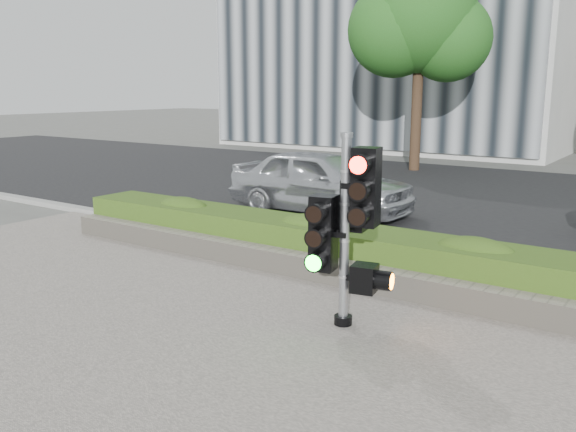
{
  "coord_description": "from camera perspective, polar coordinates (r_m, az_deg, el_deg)",
  "views": [
    {
      "loc": [
        3.98,
        -5.53,
        2.83
      ],
      "look_at": [
        -0.27,
        0.6,
        1.26
      ],
      "focal_mm": 38.0,
      "sensor_mm": 36.0,
      "label": 1
    }
  ],
  "objects": [
    {
      "name": "hedge",
      "position": [
        9.34,
        8.2,
        -3.55
      ],
      "size": [
        12.0,
        1.0,
        0.68
      ],
      "primitive_type": "cube",
      "color": "olive",
      "rests_on": "sidewalk"
    },
    {
      "name": "tree_left",
      "position": [
        21.92,
        12.29,
        17.4
      ],
      "size": [
        4.61,
        4.03,
        7.34
      ],
      "color": "black",
      "rests_on": "ground"
    },
    {
      "name": "stone_wall",
      "position": [
        8.83,
        6.27,
        -5.55
      ],
      "size": [
        12.0,
        0.32,
        0.34
      ],
      "primitive_type": "cube",
      "color": "gray",
      "rests_on": "sidewalk"
    },
    {
      "name": "ground",
      "position": [
        7.38,
        -0.97,
        -10.7
      ],
      "size": [
        120.0,
        120.0,
        0.0
      ],
      "primitive_type": "plane",
      "color": "#51514C",
      "rests_on": "ground"
    },
    {
      "name": "road",
      "position": [
        16.28,
        20.02,
        1.16
      ],
      "size": [
        60.0,
        13.0,
        0.02
      ],
      "primitive_type": "cube",
      "color": "black",
      "rests_on": "ground"
    },
    {
      "name": "car_silver",
      "position": [
        13.88,
        3.05,
        3.24
      ],
      "size": [
        4.34,
        1.83,
        1.47
      ],
      "primitive_type": "imported",
      "rotation": [
        0.0,
        0.0,
        1.59
      ],
      "color": "silver",
      "rests_on": "road"
    },
    {
      "name": "traffic_signal",
      "position": [
        7.17,
        5.68,
        -0.47
      ],
      "size": [
        0.83,
        0.67,
        2.31
      ],
      "rotation": [
        0.0,
        0.0,
        0.19
      ],
      "color": "black",
      "rests_on": "sidewalk"
    },
    {
      "name": "sidewalk",
      "position": [
        5.74,
        -16.46,
        -18.04
      ],
      "size": [
        16.0,
        11.0,
        0.03
      ],
      "primitive_type": "cube",
      "color": "#9E9389",
      "rests_on": "ground"
    },
    {
      "name": "curb",
      "position": [
        9.94,
        9.71,
        -4.5
      ],
      "size": [
        60.0,
        0.25,
        0.12
      ],
      "primitive_type": "cube",
      "color": "gray",
      "rests_on": "ground"
    }
  ]
}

